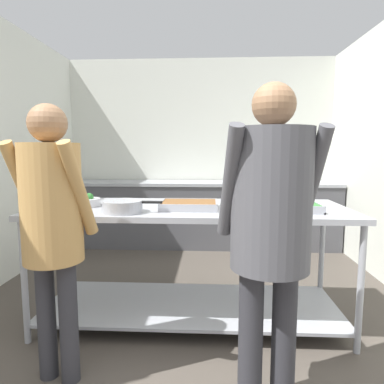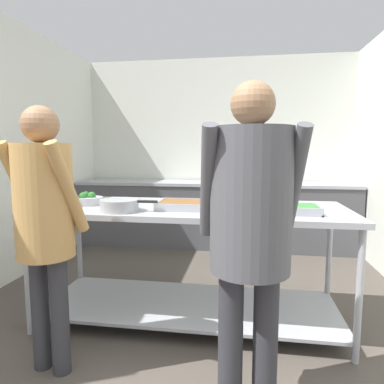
% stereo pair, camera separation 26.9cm
% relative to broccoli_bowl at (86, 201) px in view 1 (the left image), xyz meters
% --- Properties ---
extents(wall_rear, '(3.94, 0.06, 2.65)m').
position_rel_broccoli_bowl_xyz_m(wall_rear, '(0.79, 2.57, 0.38)').
color(wall_rear, silver).
rests_on(wall_rear, ground_plane).
extents(back_counter, '(3.78, 0.65, 0.90)m').
position_rel_broccoli_bowl_xyz_m(back_counter, '(0.79, 2.20, -0.50)').
color(back_counter, '#4C4C51').
rests_on(back_counter, ground_plane).
extents(serving_counter, '(2.35, 0.88, 0.91)m').
position_rel_broccoli_bowl_xyz_m(serving_counter, '(0.81, 0.03, -0.33)').
color(serving_counter, '#9EA0A8').
rests_on(serving_counter, ground_plane).
extents(broccoli_bowl, '(0.22, 0.22, 0.10)m').
position_rel_broccoli_bowl_xyz_m(broccoli_bowl, '(0.00, 0.00, 0.00)').
color(broccoli_bowl, '#B2B2B7').
rests_on(broccoli_bowl, serving_counter).
extents(sauce_pan, '(0.41, 0.27, 0.08)m').
position_rel_broccoli_bowl_xyz_m(sauce_pan, '(0.35, -0.25, 0.01)').
color(sauce_pan, '#9EA0A8').
rests_on(sauce_pan, serving_counter).
extents(serving_tray_roast, '(0.41, 0.33, 0.05)m').
position_rel_broccoli_bowl_xyz_m(serving_tray_roast, '(0.80, -0.06, -0.01)').
color(serving_tray_roast, '#9EA0A8').
rests_on(serving_tray_roast, serving_counter).
extents(plate_stack, '(0.26, 0.26, 0.04)m').
position_rel_broccoli_bowl_xyz_m(plate_stack, '(1.17, -0.14, -0.02)').
color(plate_stack, white).
rests_on(plate_stack, serving_counter).
extents(serving_tray_vegetables, '(0.40, 0.26, 0.05)m').
position_rel_broccoli_bowl_xyz_m(serving_tray_vegetables, '(1.53, -0.13, -0.01)').
color(serving_tray_vegetables, '#9EA0A8').
rests_on(serving_tray_vegetables, serving_counter).
extents(guest_serving_left, '(0.53, 0.39, 1.66)m').
position_rel_broccoli_bowl_xyz_m(guest_serving_left, '(1.25, -0.87, 0.07)').
color(guest_serving_left, '#2D2D33').
rests_on(guest_serving_left, ground_plane).
extents(guest_serving_right, '(0.47, 0.38, 1.59)m').
position_rel_broccoli_bowl_xyz_m(guest_serving_right, '(0.08, -0.72, 0.04)').
color(guest_serving_right, '#2D2D33').
rests_on(guest_serving_right, ground_plane).
extents(water_bottle, '(0.06, 0.06, 0.27)m').
position_rel_broccoli_bowl_xyz_m(water_bottle, '(1.31, 2.26, 0.08)').
color(water_bottle, '#23602D').
rests_on(water_bottle, back_counter).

